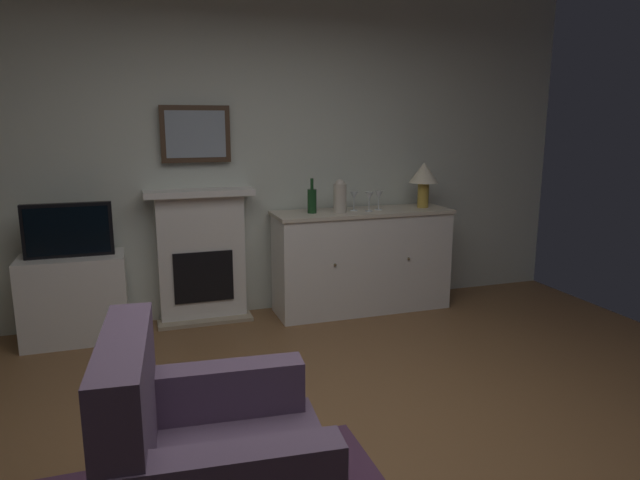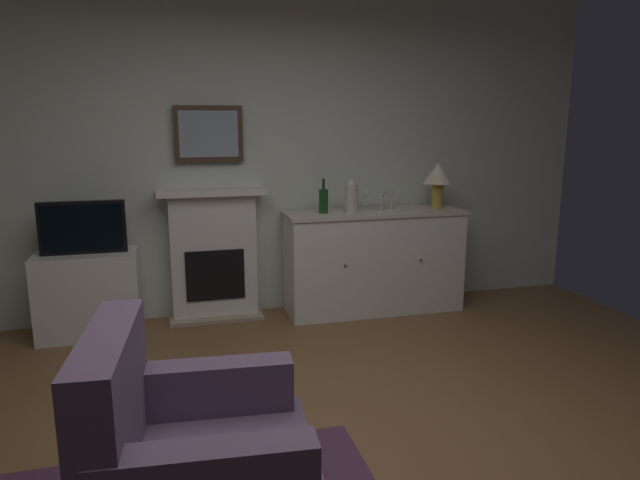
{
  "view_description": "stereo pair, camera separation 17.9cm",
  "coord_description": "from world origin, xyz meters",
  "px_view_note": "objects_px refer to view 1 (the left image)",
  "views": [
    {
      "loc": [
        -0.87,
        -2.26,
        1.64
      ],
      "look_at": [
        0.09,
        0.63,
        1.0
      ],
      "focal_mm": 31.88,
      "sensor_mm": 36.0,
      "label": 1
    },
    {
      "loc": [
        -0.7,
        -2.31,
        1.64
      ],
      "look_at": [
        0.09,
        0.63,
        1.0
      ],
      "focal_mm": 31.88,
      "sensor_mm": 36.0,
      "label": 2
    }
  ],
  "objects_px": {
    "fireplace_unit": "(202,256)",
    "wine_glass_center": "(369,197)",
    "sideboard_cabinet": "(362,260)",
    "tv_cabinet": "(75,298)",
    "wine_bottle": "(312,200)",
    "vase_decorative": "(340,196)",
    "tv_set": "(68,230)",
    "wine_glass_left": "(354,197)",
    "armchair": "(207,468)",
    "table_lamp": "(424,176)",
    "framed_picture": "(196,134)",
    "wine_glass_right": "(379,196)"
  },
  "relations": [
    {
      "from": "wine_glass_right",
      "to": "vase_decorative",
      "type": "xyz_separation_m",
      "value": [
        -0.37,
        -0.04,
        0.02
      ]
    },
    {
      "from": "armchair",
      "to": "framed_picture",
      "type": "bearing_deg",
      "value": 83.58
    },
    {
      "from": "vase_decorative",
      "to": "tv_set",
      "type": "height_order",
      "value": "vase_decorative"
    },
    {
      "from": "wine_glass_left",
      "to": "armchair",
      "type": "bearing_deg",
      "value": -121.92
    },
    {
      "from": "tv_set",
      "to": "armchair",
      "type": "distance_m",
      "value": 2.67
    },
    {
      "from": "fireplace_unit",
      "to": "wine_glass_center",
      "type": "bearing_deg",
      "value": -9.55
    },
    {
      "from": "framed_picture",
      "to": "wine_glass_left",
      "type": "distance_m",
      "value": 1.4
    },
    {
      "from": "wine_bottle",
      "to": "wine_glass_center",
      "type": "height_order",
      "value": "wine_bottle"
    },
    {
      "from": "fireplace_unit",
      "to": "framed_picture",
      "type": "xyz_separation_m",
      "value": [
        -0.0,
        0.05,
        0.99
      ]
    },
    {
      "from": "wine_glass_center",
      "to": "armchair",
      "type": "xyz_separation_m",
      "value": [
        -1.71,
        -2.49,
        -0.63
      ]
    },
    {
      "from": "sideboard_cabinet",
      "to": "armchair",
      "type": "bearing_deg",
      "value": -123.29
    },
    {
      "from": "framed_picture",
      "to": "table_lamp",
      "type": "distance_m",
      "value": 1.99
    },
    {
      "from": "wine_glass_right",
      "to": "tv_set",
      "type": "height_order",
      "value": "tv_set"
    },
    {
      "from": "table_lamp",
      "to": "wine_glass_left",
      "type": "bearing_deg",
      "value": 178.67
    },
    {
      "from": "sideboard_cabinet",
      "to": "wine_glass_center",
      "type": "height_order",
      "value": "wine_glass_center"
    },
    {
      "from": "vase_decorative",
      "to": "wine_bottle",
      "type": "bearing_deg",
      "value": 166.98
    },
    {
      "from": "fireplace_unit",
      "to": "wine_glass_right",
      "type": "height_order",
      "value": "fireplace_unit"
    },
    {
      "from": "framed_picture",
      "to": "wine_bottle",
      "type": "relative_size",
      "value": 1.9
    },
    {
      "from": "armchair",
      "to": "table_lamp",
      "type": "bearing_deg",
      "value": 48.54
    },
    {
      "from": "wine_glass_left",
      "to": "vase_decorative",
      "type": "relative_size",
      "value": 0.59
    },
    {
      "from": "vase_decorative",
      "to": "wine_glass_center",
      "type": "bearing_deg",
      "value": -1.58
    },
    {
      "from": "fireplace_unit",
      "to": "vase_decorative",
      "type": "xyz_separation_m",
      "value": [
        1.13,
        -0.23,
        0.48
      ]
    },
    {
      "from": "vase_decorative",
      "to": "tv_set",
      "type": "relative_size",
      "value": 0.45
    },
    {
      "from": "tv_set",
      "to": "tv_cabinet",
      "type": "bearing_deg",
      "value": 90.0
    },
    {
      "from": "wine_glass_right",
      "to": "tv_cabinet",
      "type": "relative_size",
      "value": 0.22
    },
    {
      "from": "sideboard_cabinet",
      "to": "table_lamp",
      "type": "xyz_separation_m",
      "value": [
        0.58,
        0.0,
        0.72
      ]
    },
    {
      "from": "framed_picture",
      "to": "vase_decorative",
      "type": "bearing_deg",
      "value": -13.53
    },
    {
      "from": "sideboard_cabinet",
      "to": "tv_set",
      "type": "relative_size",
      "value": 2.5
    },
    {
      "from": "wine_bottle",
      "to": "armchair",
      "type": "bearing_deg",
      "value": -115.5
    },
    {
      "from": "wine_glass_right",
      "to": "armchair",
      "type": "distance_m",
      "value": 3.18
    },
    {
      "from": "vase_decorative",
      "to": "tv_set",
      "type": "distance_m",
      "value": 2.11
    },
    {
      "from": "wine_bottle",
      "to": "armchair",
      "type": "xyz_separation_m",
      "value": [
        -1.22,
        -2.55,
        -0.61
      ]
    },
    {
      "from": "wine_glass_right",
      "to": "tv_set",
      "type": "distance_m",
      "value": 2.48
    },
    {
      "from": "fireplace_unit",
      "to": "tv_cabinet",
      "type": "xyz_separation_m",
      "value": [
        -0.97,
        -0.16,
        -0.22
      ]
    },
    {
      "from": "table_lamp",
      "to": "wine_bottle",
      "type": "bearing_deg",
      "value": 179.85
    },
    {
      "from": "wine_bottle",
      "to": "wine_glass_left",
      "type": "bearing_deg",
      "value": 1.88
    },
    {
      "from": "framed_picture",
      "to": "table_lamp",
      "type": "height_order",
      "value": "framed_picture"
    },
    {
      "from": "tv_cabinet",
      "to": "wine_bottle",
      "type": "bearing_deg",
      "value": -0.37
    },
    {
      "from": "tv_set",
      "to": "armchair",
      "type": "xyz_separation_m",
      "value": [
        0.66,
        -2.54,
        -0.47
      ]
    },
    {
      "from": "sideboard_cabinet",
      "to": "vase_decorative",
      "type": "xyz_separation_m",
      "value": [
        -0.23,
        -0.05,
        0.58
      ]
    },
    {
      "from": "sideboard_cabinet",
      "to": "tv_cabinet",
      "type": "relative_size",
      "value": 2.07
    },
    {
      "from": "table_lamp",
      "to": "wine_glass_right",
      "type": "xyz_separation_m",
      "value": [
        -0.43,
        -0.01,
        -0.16
      ]
    },
    {
      "from": "tv_cabinet",
      "to": "framed_picture",
      "type": "bearing_deg",
      "value": 12.01
    },
    {
      "from": "wine_bottle",
      "to": "wine_glass_right",
      "type": "distance_m",
      "value": 0.6
    },
    {
      "from": "sideboard_cabinet",
      "to": "wine_glass_right",
      "type": "relative_size",
      "value": 9.4
    },
    {
      "from": "armchair",
      "to": "wine_glass_right",
      "type": "bearing_deg",
      "value": 54.41
    },
    {
      "from": "table_lamp",
      "to": "fireplace_unit",
      "type": "bearing_deg",
      "value": 174.77
    },
    {
      "from": "framed_picture",
      "to": "tv_set",
      "type": "distance_m",
      "value": 1.21
    },
    {
      "from": "wine_glass_center",
      "to": "table_lamp",
      "type": "bearing_deg",
      "value": 6.01
    },
    {
      "from": "wine_bottle",
      "to": "wine_glass_right",
      "type": "height_order",
      "value": "wine_bottle"
    }
  ]
}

